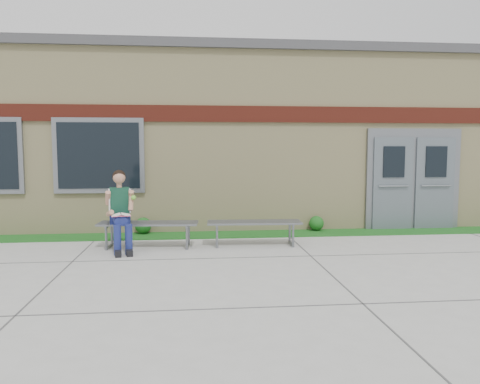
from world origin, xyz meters
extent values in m
plane|color=#9E9E99|center=(0.00, 0.00, 0.00)|extent=(80.00, 80.00, 0.00)
cube|color=#155218|center=(0.00, 2.60, 0.01)|extent=(16.00, 0.80, 0.02)
cube|color=beige|center=(0.00, 6.00, 2.00)|extent=(16.00, 6.00, 4.00)
cube|color=#3F3F42|center=(0.00, 6.00, 4.10)|extent=(16.20, 6.20, 0.20)
cube|color=maroon|center=(0.00, 2.97, 2.60)|extent=(16.00, 0.06, 0.35)
cube|color=slate|center=(-3.00, 2.96, 1.70)|extent=(1.90, 0.08, 1.60)
cube|color=black|center=(-3.00, 2.92, 1.70)|extent=(1.70, 0.04, 1.40)
cube|color=slate|center=(4.00, 2.96, 1.15)|extent=(2.20, 0.08, 2.30)
cube|color=#555E66|center=(3.50, 2.91, 1.05)|extent=(0.92, 0.06, 2.10)
cube|color=#555E66|center=(4.50, 2.91, 1.05)|extent=(0.92, 0.06, 2.10)
cube|color=slate|center=(-1.85, 1.50, 0.46)|extent=(1.87, 0.65, 0.04)
cube|color=slate|center=(-2.59, 1.50, 0.21)|extent=(0.08, 0.51, 0.42)
cube|color=slate|center=(-1.12, 1.50, 0.21)|extent=(0.08, 0.51, 0.42)
cube|color=slate|center=(0.15, 1.50, 0.45)|extent=(1.81, 0.58, 0.03)
cube|color=slate|center=(-0.57, 1.50, 0.20)|extent=(0.07, 0.50, 0.41)
cube|color=slate|center=(0.86, 1.50, 0.20)|extent=(0.07, 0.50, 0.41)
cube|color=navy|center=(-2.36, 1.45, 0.56)|extent=(0.41, 0.32, 0.17)
cube|color=#103A2B|center=(-2.36, 1.43, 0.90)|extent=(0.38, 0.28, 0.49)
sphere|color=tan|center=(-2.36, 1.42, 1.32)|extent=(0.26, 0.26, 0.22)
sphere|color=black|center=(-2.36, 1.44, 1.34)|extent=(0.28, 0.28, 0.24)
cylinder|color=navy|center=(-2.40, 1.16, 0.58)|extent=(0.25, 0.47, 0.16)
cylinder|color=navy|center=(-2.21, 1.19, 0.58)|extent=(0.25, 0.47, 0.16)
cylinder|color=navy|center=(-2.33, 0.91, 0.27)|extent=(0.13, 0.13, 0.54)
cylinder|color=navy|center=(-2.14, 0.95, 0.27)|extent=(0.13, 0.13, 0.54)
cube|color=black|center=(-2.32, 0.84, 0.05)|extent=(0.16, 0.29, 0.11)
cube|color=black|center=(-2.13, 0.87, 0.05)|extent=(0.16, 0.29, 0.11)
cylinder|color=tan|center=(-2.55, 1.32, 0.96)|extent=(0.14, 0.25, 0.28)
cylinder|color=tan|center=(-2.15, 1.40, 0.96)|extent=(0.14, 0.25, 0.28)
cube|color=white|center=(-2.28, 1.05, 0.69)|extent=(0.37, 0.30, 0.02)
cube|color=#DC527C|center=(-2.28, 1.05, 0.68)|extent=(0.37, 0.31, 0.01)
sphere|color=#6DC434|center=(-2.09, 1.26, 0.97)|extent=(0.09, 0.09, 0.09)
sphere|color=#155218|center=(-2.09, 2.85, 0.20)|extent=(0.35, 0.35, 0.35)
sphere|color=#155218|center=(1.73, 2.85, 0.18)|extent=(0.33, 0.33, 0.33)
camera|label=1|loc=(-1.01, -7.27, 1.86)|focal=35.00mm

